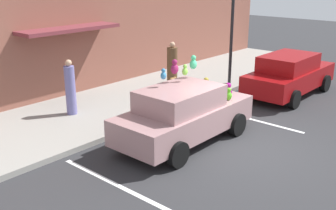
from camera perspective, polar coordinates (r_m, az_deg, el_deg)
name	(u,v)px	position (r m, az deg, el deg)	size (l,w,h in m)	color
ground_plane	(243,147)	(10.80, 10.54, -5.89)	(60.00, 60.00, 0.00)	#2D2D30
sidewalk	(115,105)	(13.79, -7.46, 0.00)	(24.00, 4.00, 0.15)	gray
storefront_building	(70,7)	(14.83, -13.64, 13.27)	(24.00, 1.25, 6.40)	brown
parking_stripe_front	(249,119)	(12.88, 11.37, -1.89)	(0.12, 3.60, 0.01)	silver
parking_stripe_rear	(117,185)	(8.93, -7.20, -11.15)	(0.12, 3.60, 0.01)	silver
plush_covered_car	(184,114)	(10.69, 2.29, -1.22)	(4.16, 1.88, 2.17)	#A47B7C
parked_sedan_behind	(289,75)	(15.46, 16.76, 4.14)	(4.37, 1.88, 1.54)	maroon
teddy_bear_on_sidewalk	(173,88)	(14.18, 0.71, 2.42)	(0.38, 0.32, 0.73)	#9E723D
street_lamp_post	(232,25)	(15.83, 9.03, 11.09)	(0.28, 0.28, 3.72)	black
pedestrian_walking_past	(70,89)	(12.73, -13.62, 2.21)	(0.31, 0.31, 1.72)	#6C69A6
pedestrian_by_lamp	(172,68)	(14.87, 0.59, 5.18)	(0.38, 0.38, 1.83)	brown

